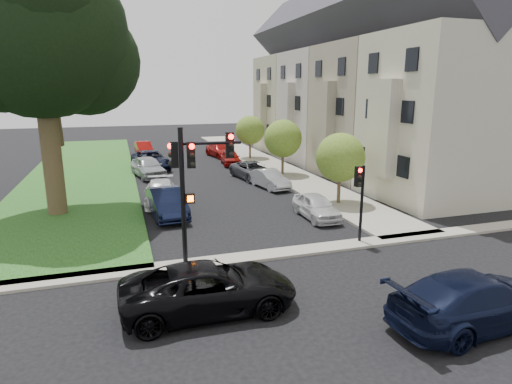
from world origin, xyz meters
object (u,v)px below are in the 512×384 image
object	(u,v)px
traffic_signal_main	(193,171)
car_parked_4	(220,150)
car_parked_1	(269,179)
car_parked_5	(166,203)
car_parked_6	(161,193)
car_parked_7	(148,167)
car_parked_0	(316,206)
car_parked_2	(253,170)
car_parked_9	(144,148)
car_parked_8	(151,160)
car_cross_far	(476,300)
small_tree_a	(340,157)
small_tree_c	(250,130)
eucalyptus	(36,31)
traffic_signal_secondary	(360,190)
car_parked_3	(231,158)
car_cross_near	(209,288)
small_tree_b	(283,139)

from	to	relation	value
traffic_signal_main	car_parked_4	xyz separation A→B (m)	(7.08, 26.19, -3.03)
car_parked_1	car_parked_5	world-z (taller)	car_parked_5
car_parked_6	car_parked_7	world-z (taller)	car_parked_7
car_parked_0	car_parked_2	world-z (taller)	car_parked_2
car_parked_9	car_parked_4	bearing A→B (deg)	-32.07
car_parked_8	car_cross_far	bearing A→B (deg)	-83.92
traffic_signal_main	car_parked_5	xyz separation A→B (m)	(-0.39, 6.78, -2.93)
small_tree_a	car_parked_1	xyz separation A→B (m)	(-2.43, 5.40, -2.20)
small_tree_c	car_parked_2	size ratio (longest dim) A/B	0.89
eucalyptus	traffic_signal_secondary	distance (m)	17.49
car_parked_6	car_parked_7	xyz separation A→B (m)	(-0.16, 8.35, 0.13)
car_parked_3	car_parked_9	world-z (taller)	car_parked_9
eucalyptus	traffic_signal_secondary	xyz separation A→B (m)	(13.30, -8.91, -7.05)
car_parked_0	car_parked_5	distance (m)	8.03
car_cross_near	car_parked_1	distance (m)	17.02
eucalyptus	car_parked_7	size ratio (longest dim) A/B	2.95
small_tree_b	small_tree_c	distance (m)	8.81
small_tree_a	car_parked_8	xyz separation A→B (m)	(-9.70, 15.29, -2.06)
eucalyptus	car_parked_0	xyz separation A→B (m)	(13.24, -4.83, -8.85)
car_cross_far	car_parked_3	world-z (taller)	car_cross_far
small_tree_a	car_parked_9	xyz separation A→B (m)	(-9.79, 23.92, -2.16)
car_cross_near	car_parked_9	xyz separation A→B (m)	(0.03, 33.85, -0.07)
car_parked_3	car_parked_8	xyz separation A→B (m)	(-7.01, 0.11, 0.13)
car_parked_3	small_tree_a	bearing A→B (deg)	-73.83
car_cross_near	car_parked_0	distance (m)	10.80
traffic_signal_secondary	car_parked_7	bearing A→B (deg)	113.45
small_tree_a	small_tree_c	world-z (taller)	small_tree_a
car_parked_1	car_parked_8	distance (m)	12.28
small_tree_b	car_parked_6	bearing A→B (deg)	-150.38
car_parked_4	car_cross_far	bearing A→B (deg)	-100.76
small_tree_c	car_cross_far	world-z (taller)	small_tree_c
traffic_signal_secondary	car_parked_8	world-z (taller)	traffic_signal_secondary
traffic_signal_main	car_parked_5	world-z (taller)	traffic_signal_main
car_parked_8	car_parked_3	bearing A→B (deg)	-8.75
small_tree_a	car_parked_0	bearing A→B (deg)	-139.67
car_parked_2	car_parked_8	size ratio (longest dim) A/B	0.84
car_cross_far	car_parked_8	distance (m)	29.25
car_parked_5	eucalyptus	bearing A→B (deg)	155.11
car_parked_3	eucalyptus	bearing A→B (deg)	-130.14
car_parked_3	car_parked_4	distance (m)	4.91
traffic_signal_secondary	car_parked_6	bearing A→B (deg)	128.42
car_parked_7	small_tree_a	bearing A→B (deg)	-60.86
small_tree_c	car_parked_3	world-z (taller)	small_tree_c
car_cross_near	car_parked_0	world-z (taller)	car_cross_near
eucalyptus	car_cross_near	bearing A→B (deg)	-65.31
traffic_signal_secondary	car_parked_6	world-z (taller)	traffic_signal_secondary
traffic_signal_main	car_parked_8	size ratio (longest dim) A/B	0.96
small_tree_a	car_parked_2	bearing A→B (deg)	106.62
car_parked_9	car_cross_far	bearing A→B (deg)	-83.47
car_parked_6	traffic_signal_main	bearing A→B (deg)	-81.91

